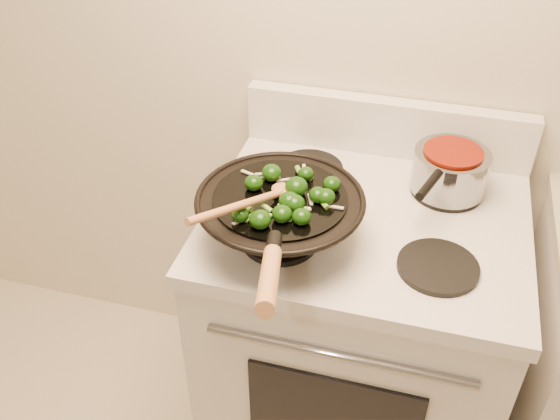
# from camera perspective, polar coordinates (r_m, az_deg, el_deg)

# --- Properties ---
(stove) EXTENTS (0.78, 0.67, 1.08)m
(stove) POSITION_cam_1_polar(r_m,az_deg,el_deg) (1.85, 6.78, -11.41)
(stove) COLOR silver
(stove) RESTS_ON ground
(wok) EXTENTS (0.38, 0.62, 0.23)m
(wok) POSITION_cam_1_polar(r_m,az_deg,el_deg) (1.40, -0.00, -0.56)
(wok) COLOR black
(wok) RESTS_ON stove
(stirfry) EXTENTS (0.26, 0.27, 0.04)m
(stirfry) POSITION_cam_1_polar(r_m,az_deg,el_deg) (1.34, 0.87, 1.23)
(stirfry) COLOR black
(stirfry) RESTS_ON wok
(wooden_spoon) EXTENTS (0.18, 0.28, 0.09)m
(wooden_spoon) POSITION_cam_1_polar(r_m,az_deg,el_deg) (1.31, -1.88, 1.02)
(wooden_spoon) COLOR #B17645
(wooden_spoon) RESTS_ON wok
(saucepan) EXTENTS (0.19, 0.30, 0.11)m
(saucepan) POSITION_cam_1_polar(r_m,az_deg,el_deg) (1.62, 15.27, 3.55)
(saucepan) COLOR gray
(saucepan) RESTS_ON stove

